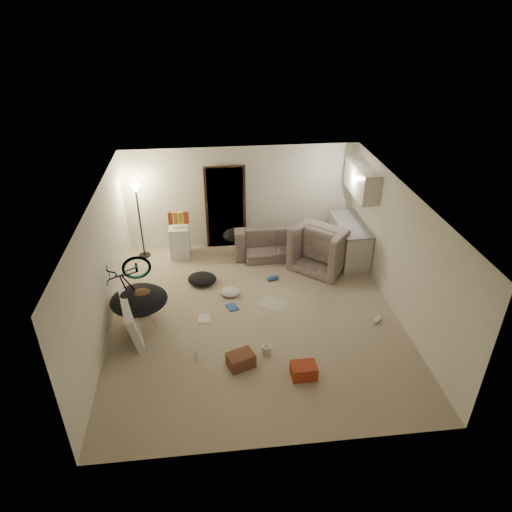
{
  "coord_description": "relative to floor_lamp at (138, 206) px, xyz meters",
  "views": [
    {
      "loc": [
        -0.8,
        -7.12,
        5.49
      ],
      "look_at": [
        0.07,
        0.6,
        1.0
      ],
      "focal_mm": 32.0,
      "sensor_mm": 36.0,
      "label": 1
    }
  ],
  "objects": [
    {
      "name": "wall_left",
      "position": [
        -0.36,
        -2.65,
        -0.06
      ],
      "size": [
        0.02,
        6.0,
        2.5
      ],
      "primitive_type": "cube",
      "color": "white",
      "rests_on": "floor"
    },
    {
      "name": "sofa",
      "position": [
        3.12,
        -0.2,
        -1.03
      ],
      "size": [
        1.94,
        0.78,
        0.56
      ],
      "primitive_type": "imported",
      "rotation": [
        0.0,
        0.0,
        3.15
      ],
      "color": "#323832",
      "rests_on": "floor"
    },
    {
      "name": "clothes_lump_a",
      "position": [
        1.37,
        -1.35,
        -1.21
      ],
      "size": [
        0.72,
        0.65,
        0.2
      ],
      "primitive_type": "ellipsoid",
      "rotation": [
        0.0,
        0.0,
        -0.2
      ],
      "color": "black",
      "rests_on": "floor"
    },
    {
      "name": "clothes_lump_b",
      "position": [
        3.45,
        -0.29,
        -1.24
      ],
      "size": [
        0.61,
        0.58,
        0.14
      ],
      "primitive_type": "ellipsoid",
      "rotation": [
        0.0,
        0.0,
        0.48
      ],
      "color": "black",
      "rests_on": "floor"
    },
    {
      "name": "juicer",
      "position": [
        2.46,
        -3.75,
        -1.21
      ],
      "size": [
        0.17,
        0.17,
        0.24
      ],
      "color": "beige",
      "rests_on": "floor"
    },
    {
      "name": "drink_case_a",
      "position": [
        1.99,
        -4.0,
        -1.18
      ],
      "size": [
        0.52,
        0.44,
        0.25
      ],
      "primitive_type": "cube",
      "rotation": [
        0.0,
        0.0,
        0.36
      ],
      "color": "brown",
      "rests_on": "floor"
    },
    {
      "name": "counter_top",
      "position": [
        4.83,
        -0.65,
        -0.41
      ],
      "size": [
        0.64,
        1.54,
        0.04
      ],
      "primitive_type": "cube",
      "color": "gray",
      "rests_on": "kitchen_counter"
    },
    {
      "name": "shoe_4",
      "position": [
        4.7,
        -3.11,
        -1.26
      ],
      "size": [
        0.27,
        0.25,
        0.1
      ],
      "primitive_type": "ellipsoid",
      "rotation": [
        0.0,
        0.0,
        0.73
      ],
      "color": "white",
      "rests_on": "floor"
    },
    {
      "name": "floor_lamp",
      "position": [
        0.0,
        0.0,
        0.0
      ],
      "size": [
        0.28,
        0.28,
        1.81
      ],
      "color": "black",
      "rests_on": "floor"
    },
    {
      "name": "kitchen_uppers",
      "position": [
        4.96,
        -0.65,
        0.64
      ],
      "size": [
        0.38,
        1.4,
        0.65
      ],
      "primitive_type": "cube",
      "color": "beige",
      "rests_on": "wall_right"
    },
    {
      "name": "book_white",
      "position": [
        1.39,
        -2.65,
        -1.29
      ],
      "size": [
        0.23,
        0.3,
        0.03
      ],
      "primitive_type": "cube",
      "rotation": [
        0.0,
        0.0,
        -0.05
      ],
      "color": "silver",
      "rests_on": "floor"
    },
    {
      "name": "snack_box_1",
      "position": [
        0.83,
        -0.1,
        -0.31
      ],
      "size": [
        0.1,
        0.07,
        0.3
      ],
      "primitive_type": "cube",
      "rotation": [
        0.0,
        0.0,
        -0.03
      ],
      "color": "#C07F18",
      "rests_on": "mini_fridge"
    },
    {
      "name": "saucer_chair",
      "position": [
        0.21,
        -2.63,
        -0.86
      ],
      "size": [
        1.06,
        1.06,
        0.75
      ],
      "color": "silver",
      "rests_on": "floor"
    },
    {
      "name": "wall_back",
      "position": [
        2.4,
        0.36,
        -0.06
      ],
      "size": [
        5.5,
        0.02,
        2.5
      ],
      "primitive_type": "cube",
      "color": "white",
      "rests_on": "floor"
    },
    {
      "name": "tv_box",
      "position": [
        0.1,
        -3.0,
        -0.95
      ],
      "size": [
        0.53,
        1.12,
        0.73
      ],
      "primitive_type": "cube",
      "rotation": [
        0.0,
        -0.21,
        0.24
      ],
      "color": "silver",
      "rests_on": "floor"
    },
    {
      "name": "doorway",
      "position": [
        2.0,
        0.32,
        -0.29
      ],
      "size": [
        0.85,
        0.1,
        2.04
      ],
      "primitive_type": "cube",
      "color": "black",
      "rests_on": "floor"
    },
    {
      "name": "snack_box_0",
      "position": [
        0.71,
        -0.1,
        -0.31
      ],
      "size": [
        0.1,
        0.07,
        0.3
      ],
      "primitive_type": "cube",
      "rotation": [
        0.0,
        0.0,
        0.0
      ],
      "color": "#A13218",
      "rests_on": "mini_fridge"
    },
    {
      "name": "ceiling",
      "position": [
        2.4,
        -2.65,
        1.2
      ],
      "size": [
        5.5,
        6.0,
        0.02
      ],
      "primitive_type": "cube",
      "color": "white",
      "rests_on": "wall_back"
    },
    {
      "name": "snack_box_3",
      "position": [
        1.07,
        -0.1,
        -0.31
      ],
      "size": [
        0.11,
        0.09,
        0.3
      ],
      "primitive_type": "cube",
      "rotation": [
        0.0,
        0.0,
        -0.27
      ],
      "color": "#A13218",
      "rests_on": "mini_fridge"
    },
    {
      "name": "newspaper",
      "position": [
        2.8,
        -2.3,
        -1.3
      ],
      "size": [
        0.69,
        0.67,
        0.01
      ],
      "primitive_type": "cube",
      "rotation": [
        0.0,
        0.0,
        0.91
      ],
      "color": "beige",
      "rests_on": "floor"
    },
    {
      "name": "clothes_lump_c",
      "position": [
        1.94,
        -1.87,
        -1.24
      ],
      "size": [
        0.5,
        0.46,
        0.13
      ],
      "primitive_type": "ellipsoid",
      "rotation": [
        0.0,
        0.0,
        -0.29
      ],
      "color": "silver",
      "rests_on": "floor"
    },
    {
      "name": "door_trim",
      "position": [
        2.0,
        0.29,
        -0.29
      ],
      "size": [
        0.97,
        0.04,
        2.1
      ],
      "primitive_type": "cube",
      "color": "#321C11",
      "rests_on": "floor"
    },
    {
      "name": "sofa_drape",
      "position": [
        2.17,
        -0.2,
        -0.77
      ],
      "size": [
        0.63,
        0.55,
        0.28
      ],
      "primitive_type": "ellipsoid",
      "rotation": [
        0.0,
        0.0,
        0.18
      ],
      "color": "black",
      "rests_on": "sofa"
    },
    {
      "name": "drink_case_b",
      "position": [
        3.0,
        -4.36,
        -1.19
      ],
      "size": [
        0.42,
        0.31,
        0.24
      ],
      "primitive_type": "cube",
      "rotation": [
        0.0,
        0.0,
        0.01
      ],
      "color": "#A13218",
      "rests_on": "floor"
    },
    {
      "name": "hoodie",
      "position": [
        0.26,
        -2.66,
        -0.65
      ],
      "size": [
        0.58,
        0.52,
        0.22
      ],
      "primitive_type": "ellipsoid",
      "rotation": [
        0.0,
        0.0,
        0.3
      ],
      "color": "#4B3219",
      "rests_on": "saucer_chair"
    },
    {
      "name": "wall_right",
      "position": [
        5.16,
        -2.65,
        -0.06
      ],
      "size": [
        0.02,
        6.0,
        2.5
      ],
      "primitive_type": "cube",
      "color": "white",
      "rests_on": "floor"
    },
    {
      "name": "kitchen_counter",
      "position": [
        4.83,
        -0.65,
        -0.87
      ],
      "size": [
        0.6,
        1.5,
        0.88
      ],
      "primitive_type": "cube",
      "color": "beige",
      "rests_on": "floor"
    },
    {
      "name": "book_asset",
      "position": [
        1.22,
        -3.86,
        -1.3
      ],
      "size": [
        0.28,
        0.22,
        0.02
      ],
      "primitive_type": "imported",
      "rotation": [
        0.0,
        0.0,
        1.39
      ],
      "color": "#A13218",
      "rests_on": "floor"
    },
    {
      "name": "shoe_1",
      "position": [
        1.94,
        -1.83,
        -1.26
      ],
      "size": [
        0.27,
        0.2,
        0.09
      ],
      "primitive_type": "ellipsoid",
      "rotation": [
        0.0,
        0.0,
        -0.42
      ],
      "color": "slate",
      "rests_on": "floor"
    },
    {
      "name": "bicycle",
      "position": [
        0.1,
        -2.56,
        -0.91
      ],
      "size": [
        1.61,
        0.91,
        0.88
      ],
      "primitive_type": "imported",
      "rotation": [
        0.0,
        -0.17,
        1.74
      ],
      "color": "black",
      "rests_on": "floor"
    },
    {
      "name": "armchair",
      "position": [
        4.23,
        -0.83,
        -0.92
      ],
      "size": [
        1.59,
        1.57,
        0.78
      ],
      "primitive_type": "imported",
      "rotation": [
        0.0,
        0.0,
        2.42
      ],
      "color": "#323832",
      "rests_on": "floor"
    },
    {
      "name": "shoe_0",
      "position": [
        2.91,
        -1.42,
        -1.25
      ],
      "size": [
        0.32,
        0.21,
        0.11
      ],
      "primitive_type": "ellipsoid",
      "rotation": [
        0.0,
        0.0,
        0.34
      ],
      "color": "#2D53A4",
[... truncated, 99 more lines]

